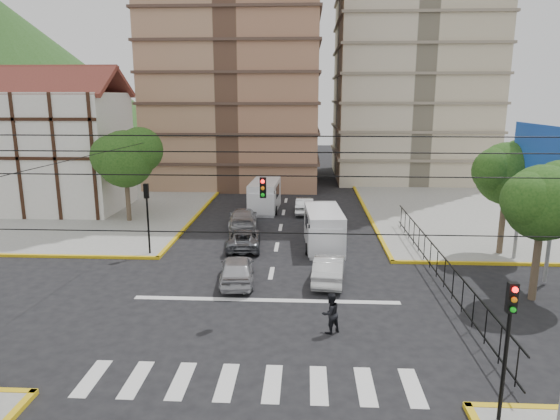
# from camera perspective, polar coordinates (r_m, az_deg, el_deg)

# --- Properties ---
(ground) EXTENTS (160.00, 160.00, 0.00)m
(ground) POSITION_cam_1_polar(r_m,az_deg,el_deg) (23.63, -1.85, -11.40)
(ground) COLOR black
(ground) RESTS_ON ground
(sidewalk_nw) EXTENTS (26.00, 26.00, 0.15)m
(sidewalk_nw) POSITION_cam_1_polar(r_m,az_deg,el_deg) (47.85, -24.27, 0.12)
(sidewalk_nw) COLOR gray
(sidewalk_nw) RESTS_ON ground
(sidewalk_ne) EXTENTS (26.00, 26.00, 0.15)m
(sidewalk_ne) POSITION_cam_1_polar(r_m,az_deg,el_deg) (46.26, 26.00, -0.46)
(sidewalk_ne) COLOR gray
(sidewalk_ne) RESTS_ON ground
(crosswalk_stripes) EXTENTS (12.00, 2.40, 0.01)m
(crosswalk_stripes) POSITION_cam_1_polar(r_m,az_deg,el_deg) (18.35, -3.51, -19.10)
(crosswalk_stripes) COLOR silver
(crosswalk_stripes) RESTS_ON ground
(stop_line) EXTENTS (13.00, 0.40, 0.01)m
(stop_line) POSITION_cam_1_polar(r_m,az_deg,el_deg) (24.72, -1.61, -10.25)
(stop_line) COLOR silver
(stop_line) RESTS_ON ground
(tudor_building) EXTENTS (10.80, 8.05, 12.23)m
(tudor_building) POSITION_cam_1_polar(r_m,az_deg,el_deg) (46.62, -23.76, 6.32)
(tudor_building) COLOR silver
(tudor_building) RESTS_ON ground
(park_fence) EXTENTS (0.10, 22.50, 1.66)m
(park_fence) POSITION_cam_1_polar(r_m,az_deg,el_deg) (28.61, 17.39, -7.58)
(park_fence) COLOR black
(park_fence) RESTS_ON ground
(billboard) EXTENTS (0.36, 6.20, 8.10)m
(billboard) POSITION_cam_1_polar(r_m,az_deg,el_deg) (30.42, 27.49, 4.42)
(billboard) COLOR slate
(billboard) RESTS_ON ground
(tree_park_a) EXTENTS (4.41, 3.60, 6.83)m
(tree_park_a) POSITION_cam_1_polar(r_m,az_deg,el_deg) (26.43, 28.05, 1.10)
(tree_park_a) COLOR #473828
(tree_park_a) RESTS_ON ground
(tree_park_c) EXTENTS (4.65, 3.80, 7.25)m
(tree_park_c) POSITION_cam_1_polar(r_m,az_deg,el_deg) (33.11, 24.69, 4.11)
(tree_park_c) COLOR #473828
(tree_park_c) RESTS_ON ground
(tree_tudor) EXTENTS (5.39, 4.40, 7.43)m
(tree_tudor) POSITION_cam_1_polar(r_m,az_deg,el_deg) (40.17, -17.16, 5.90)
(tree_tudor) COLOR #473828
(tree_tudor) RESTS_ON ground
(traffic_light_se) EXTENTS (0.28, 0.22, 4.40)m
(traffic_light_se) POSITION_cam_1_polar(r_m,az_deg,el_deg) (16.28, 24.64, -12.30)
(traffic_light_se) COLOR black
(traffic_light_se) RESTS_ON ground
(traffic_light_nw) EXTENTS (0.28, 0.22, 4.40)m
(traffic_light_nw) POSITION_cam_1_polar(r_m,az_deg,el_deg) (31.51, -14.94, 0.35)
(traffic_light_nw) COLOR black
(traffic_light_nw) RESTS_ON ground
(traffic_light_hanging) EXTENTS (18.00, 9.12, 0.92)m
(traffic_light_hanging) POSITION_cam_1_polar(r_m,az_deg,el_deg) (19.88, -2.46, 1.81)
(traffic_light_hanging) COLOR black
(traffic_light_hanging) RESTS_ON ground
(van_right_lane) EXTENTS (2.57, 5.75, 2.53)m
(van_right_lane) POSITION_cam_1_polar(r_m,az_deg,el_deg) (32.45, 5.02, -2.31)
(van_right_lane) COLOR silver
(van_right_lane) RESTS_ON ground
(van_left_lane) EXTENTS (2.51, 5.78, 2.56)m
(van_left_lane) POSITION_cam_1_polar(r_m,az_deg,el_deg) (42.89, -1.79, 1.50)
(van_left_lane) COLOR silver
(van_left_lane) RESTS_ON ground
(car_silver_front_left) EXTENTS (2.22, 4.59, 1.51)m
(car_silver_front_left) POSITION_cam_1_polar(r_m,az_deg,el_deg) (26.73, -4.93, -6.75)
(car_silver_front_left) COLOR #B2B2B7
(car_silver_front_left) RESTS_ON ground
(car_white_front_right) EXTENTS (2.00, 4.59, 1.47)m
(car_white_front_right) POSITION_cam_1_polar(r_m,az_deg,el_deg) (26.96, 5.63, -6.63)
(car_white_front_right) COLOR silver
(car_white_front_right) RESTS_ON ground
(car_grey_mid_left) EXTENTS (2.50, 4.76, 1.28)m
(car_grey_mid_left) POSITION_cam_1_polar(r_m,az_deg,el_deg) (32.64, -4.17, -3.28)
(car_grey_mid_left) COLOR #5A5C62
(car_grey_mid_left) RESTS_ON ground
(car_silver_rear_left) EXTENTS (2.47, 5.19, 1.46)m
(car_silver_rear_left) POSITION_cam_1_polar(r_m,az_deg,el_deg) (37.80, -4.24, -0.89)
(car_silver_rear_left) COLOR #ADADB1
(car_silver_rear_left) RESTS_ON ground
(car_darkgrey_mid_right) EXTENTS (1.68, 3.91, 1.32)m
(car_darkgrey_mid_right) POSITION_cam_1_polar(r_m,az_deg,el_deg) (37.90, 4.47, -0.97)
(car_darkgrey_mid_right) COLOR #2A2A2D
(car_darkgrey_mid_right) RESTS_ON ground
(car_white_rear_right) EXTENTS (1.56, 4.16, 1.36)m
(car_white_rear_right) POSITION_cam_1_polar(r_m,az_deg,el_deg) (42.25, 2.85, 0.53)
(car_white_rear_right) COLOR white
(car_white_rear_right) RESTS_ON ground
(pedestrian_crosswalk) EXTENTS (1.08, 1.03, 1.75)m
(pedestrian_crosswalk) POSITION_cam_1_polar(r_m,az_deg,el_deg) (21.35, 5.78, -11.64)
(pedestrian_crosswalk) COLOR black
(pedestrian_crosswalk) RESTS_ON ground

